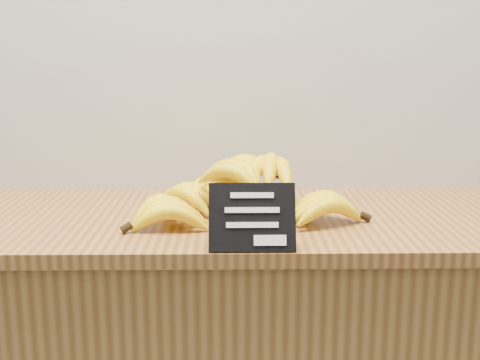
# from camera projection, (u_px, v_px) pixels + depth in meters

# --- Properties ---
(counter_top) EXTENTS (1.48, 0.54, 0.03)m
(counter_top) POSITION_uv_depth(u_px,v_px,m) (240.00, 221.00, 1.36)
(counter_top) COLOR olive
(counter_top) RESTS_ON counter
(chalkboard_sign) EXTENTS (0.16, 0.06, 0.12)m
(chalkboard_sign) POSITION_uv_depth(u_px,v_px,m) (252.00, 217.00, 1.11)
(chalkboard_sign) COLOR black
(chalkboard_sign) RESTS_ON counter_top
(banana_pile) EXTENTS (0.52, 0.34, 0.12)m
(banana_pile) POSITION_uv_depth(u_px,v_px,m) (238.00, 190.00, 1.35)
(banana_pile) COLOR yellow
(banana_pile) RESTS_ON counter_top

